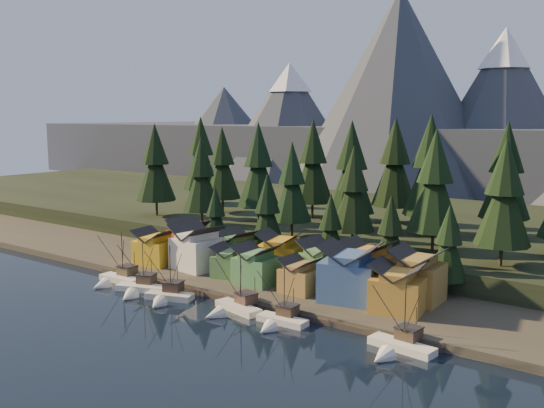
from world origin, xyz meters
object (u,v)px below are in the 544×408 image
Objects in this scene: boat_1 at (139,282)px; boat_3 at (233,301)px; boat_4 at (279,313)px; boat_0 at (116,273)px; house_back_0 at (188,238)px; house_back_1 at (239,247)px; boat_6 at (398,338)px; house_front_0 at (155,246)px; house_front_1 at (197,246)px; boat_2 at (167,289)px.

boat_1 reaches higher than boat_3.
boat_0 is at bearing 177.09° from boat_4.
house_back_1 is at bearing 20.06° from house_back_0.
boat_3 reaches higher than boat_4.
house_front_0 is (-65.89, 11.92, 3.59)m from boat_6.
house_back_1 is at bearing 58.47° from boat_1.
house_back_0 reaches higher than boat_1.
house_front_1 is 9.98m from house_back_1.
house_front_0 is 19.28m from house_back_1.
boat_0 is at bearing -77.90° from house_back_0.
boat_2 reaches higher than house_front_0.
boat_0 reaches higher than house_front_0.
house_front_1 reaches higher than boat_6.
boat_1 is 1.02× the size of boat_3.
house_front_0 is 11.15m from house_front_1.
boat_4 is at bearing 9.03° from boat_3.
boat_4 is at bearing -30.53° from house_back_1.
boat_1 reaches higher than house_front_0.
house_front_0 is 9.49m from house_back_0.
boat_2 is (8.47, -0.49, 0.16)m from boat_1.
house_back_1 is at bearing 139.76° from boat_3.
boat_6 reaches higher than house_front_0.
boat_6 reaches higher than house_back_1.
house_front_0 is (-10.58, 14.19, 3.65)m from boat_1.
boat_3 is 1.41× the size of house_back_1.
boat_1 is 23.28m from boat_3.
house_front_1 is at bearing 4.42° from house_front_0.
boat_2 reaches higher than boat_4.
house_back_1 is at bearing 78.57° from boat_2.
boat_6 is at bearing -19.10° from house_front_0.
boat_0 is 1.46× the size of house_back_1.
boat_4 is 1.11× the size of house_back_0.
boat_1 is 1.01× the size of boat_2.
boat_4 is at bearing -18.02° from boat_1.
boat_6 is at bearing -7.75° from house_front_1.
boat_3 is 27.77m from house_front_1.
boat_6 reaches higher than boat_1.
boat_1 is at bearing -13.23° from boat_0.
boat_6 is 55.35m from house_back_1.
house_back_1 is at bearing 67.42° from house_front_1.
house_front_1 reaches higher than boat_1.
house_front_0 is at bearing 106.60° from boat_1.
house_back_0 is 14.26m from house_back_1.
boat_0 is 43.14m from boat_4.
boat_1 is at bearing -171.09° from boat_6.
boat_0 reaches higher than house_back_1.
boat_2 is at bearing -9.50° from boat_0.
house_back_0 is (-64.30, 21.27, 4.12)m from boat_6.
boat_4 is (43.14, -0.59, -0.15)m from boat_0.
house_front_0 is at bearing 123.59° from boat_2.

